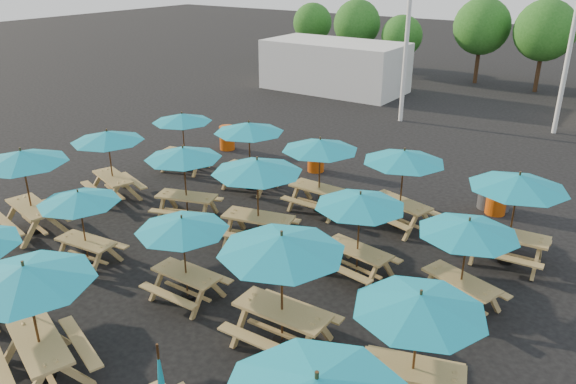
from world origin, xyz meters
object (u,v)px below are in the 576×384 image
Objects in this scene: picnic_unit_5 at (79,201)px; waste_bin_2 at (489,194)px; picnic_unit_10 at (257,170)px; picnic_unit_19 at (518,186)px; picnic_unit_7 at (249,131)px; picnic_unit_1 at (22,161)px; picnic_unit_6 at (183,156)px; picnic_unit_14 at (360,204)px; waste_bin_1 at (316,158)px; picnic_unit_18 at (468,231)px; waste_bin_0 at (227,138)px; picnic_unit_15 at (404,160)px; waste_bin_3 at (497,199)px; picnic_unit_17 at (420,308)px; picnic_unit_11 at (320,148)px; picnic_unit_2 at (108,139)px; waste_bin_4 at (501,195)px; picnic_unit_8 at (26,280)px; picnic_unit_13 at (282,249)px; picnic_unit_3 at (182,120)px.

picnic_unit_5 is 2.27× the size of waste_bin_2.
picnic_unit_5 is 0.75× the size of picnic_unit_10.
picnic_unit_7 is at bearing 174.47° from picnic_unit_19.
picnic_unit_1 is 4.32m from picnic_unit_6.
waste_bin_1 is (-4.68, 5.65, -1.44)m from picnic_unit_14.
picnic_unit_7 reaches higher than waste_bin_1.
picnic_unit_5 is at bearing -128.63° from waste_bin_2.
picnic_unit_6 is 9.41m from waste_bin_2.
picnic_unit_18 is at bearing -13.22° from picnic_unit_10.
picnic_unit_14 is 2.56× the size of waste_bin_0.
picnic_unit_19 is (3.15, -0.37, 0.07)m from picnic_unit_15.
waste_bin_3 is (7.75, 9.01, -1.29)m from picnic_unit_5.
picnic_unit_10 reaches higher than waste_bin_2.
picnic_unit_17 is at bearing -50.08° from waste_bin_1.
picnic_unit_19 reaches higher than picnic_unit_11.
waste_bin_4 is (10.63, 6.15, -1.51)m from picnic_unit_2.
waste_bin_0 is 10.47m from waste_bin_2.
picnic_unit_15 is (2.82, 9.67, -0.07)m from picnic_unit_8.
picnic_unit_11 is at bearing -56.77° from waste_bin_1.
picnic_unit_10 is 1.15× the size of picnic_unit_13.
picnic_unit_1 reaches higher than waste_bin_2.
picnic_unit_14 is (2.77, -2.74, -0.11)m from picnic_unit_11.
picnic_unit_6 is 2.91× the size of waste_bin_4.
waste_bin_3 is at bearing 35.37° from picnic_unit_10.
waste_bin_0 and waste_bin_4 have the same top height.
picnic_unit_11 reaches higher than waste_bin_2.
waste_bin_4 is at bearing 37.03° from picnic_unit_10.
waste_bin_0 is (-8.71, 2.63, -1.57)m from picnic_unit_15.
picnic_unit_7 is 5.37m from picnic_unit_15.
picnic_unit_7 is 8.05m from waste_bin_3.
waste_bin_0 is 1.00× the size of waste_bin_1.
picnic_unit_14 is at bearing -104.17° from waste_bin_2.
picnic_unit_15 is 9.24m from waste_bin_0.
picnic_unit_2 is 12.17m from waste_bin_3.
picnic_unit_7 reaches higher than picnic_unit_18.
waste_bin_3 and waste_bin_4 have the same top height.
picnic_unit_13 reaches higher than waste_bin_1.
picnic_unit_14 is 6.42m from waste_bin_4.
picnic_unit_10 is 7.89m from waste_bin_4.
picnic_unit_15 reaches higher than waste_bin_0.
picnic_unit_1 is 13.75m from waste_bin_3.
picnic_unit_7 reaches higher than waste_bin_3.
picnic_unit_14 is at bearing 83.60° from picnic_unit_8.
waste_bin_0 and waste_bin_1 have the same top height.
waste_bin_0 is at bearing 179.22° from waste_bin_3.
picnic_unit_2 is at bearing -149.92° from waste_bin_4.
picnic_unit_8 is 8.68m from picnic_unit_18.
picnic_unit_1 is 1.03× the size of picnic_unit_17.
picnic_unit_6 is at bearing -166.51° from picnic_unit_19.
picnic_unit_17 is at bearing -41.13° from picnic_unit_3.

